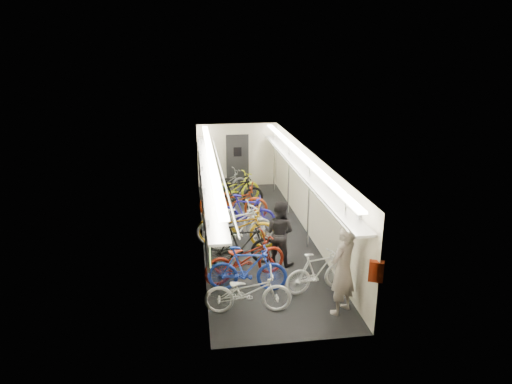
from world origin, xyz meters
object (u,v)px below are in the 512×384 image
object	(u,v)px
bicycle_1	(247,269)
passenger_near	(343,270)
backpack	(376,271)
passenger_mid	(279,233)
bicycle_0	(248,291)

from	to	relation	value
bicycle_1	passenger_near	size ratio (longest dim) A/B	0.94
passenger_near	backpack	distance (m)	0.93
passenger_mid	backpack	bearing A→B (deg)	144.25
bicycle_0	bicycle_1	size ratio (longest dim) A/B	1.00
passenger_near	passenger_mid	xyz separation A→B (m)	(-0.82, 2.33, -0.13)
bicycle_1	bicycle_0	bearing A→B (deg)	-176.81
bicycle_1	passenger_near	xyz separation A→B (m)	(1.75, -1.09, 0.41)
bicycle_0	backpack	size ratio (longest dim) A/B	4.58
bicycle_0	backpack	bearing A→B (deg)	-110.91
bicycle_1	passenger_near	distance (m)	2.10
bicycle_0	passenger_near	size ratio (longest dim) A/B	0.93
passenger_near	backpack	size ratio (longest dim) A/B	4.90
passenger_mid	bicycle_1	bearing A→B (deg)	86.87
bicycle_1	passenger_mid	xyz separation A→B (m)	(0.93, 1.23, 0.28)
passenger_mid	backpack	size ratio (longest dim) A/B	4.24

